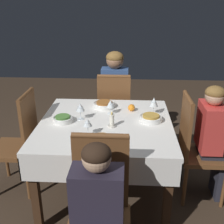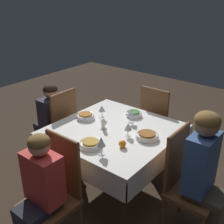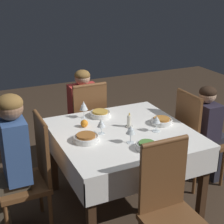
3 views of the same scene
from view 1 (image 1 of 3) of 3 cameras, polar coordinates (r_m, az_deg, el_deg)
name	(u,v)px [view 1 (image 1 of 3)]	position (r m, az deg, el deg)	size (l,w,h in m)	color
ground_plane	(106,192)	(2.79, -1.18, -15.94)	(8.00, 8.00, 0.00)	#3D2D21
dining_table	(106,131)	(2.44, -1.30, -3.93)	(1.13, 1.13, 0.74)	white
chair_east	(114,111)	(3.21, 0.45, 0.20)	(0.39, 0.39, 0.97)	brown
chair_south	(195,145)	(2.59, 16.60, -6.51)	(0.39, 0.39, 0.97)	brown
chair_west	(100,206)	(1.85, -2.53, -18.49)	(0.39, 0.39, 0.97)	brown
chair_north	(20,140)	(2.71, -18.19, -5.41)	(0.39, 0.39, 0.97)	brown
person_adult_denim	(115,94)	(3.30, 0.60, 3.61)	(0.34, 0.30, 1.18)	#4C4233
person_child_red	(215,139)	(2.60, 20.24, -5.24)	(0.30, 0.33, 1.06)	#282833
person_child_dark	(97,221)	(1.70, -3.15, -21.18)	(0.33, 0.30, 1.01)	#282833
bowl_east	(104,104)	(2.72, -1.61, 1.55)	(0.21, 0.21, 0.06)	white
wine_glass_east	(110,104)	(2.54, -0.31, 1.58)	(0.07, 0.07, 0.13)	white
bowl_south	(151,118)	(2.43, 7.91, -1.20)	(0.20, 0.20, 0.06)	white
wine_glass_south	(154,102)	(2.54, 8.50, 1.94)	(0.08, 0.08, 0.16)	white
bowl_west	(102,140)	(2.05, -2.05, -5.75)	(0.19, 0.19, 0.06)	white
wine_glass_west	(88,123)	(2.14, -4.99, -2.27)	(0.07, 0.07, 0.14)	white
bowl_north	(63,119)	(2.43, -9.97, -1.39)	(0.17, 0.17, 0.06)	white
wine_glass_north	(80,108)	(2.43, -6.46, 0.90)	(0.08, 0.08, 0.15)	white
candle_centerpiece	(112,121)	(2.30, -0.03, -1.93)	(0.07, 0.07, 0.13)	beige
orange_fruit	(131,108)	(2.63, 3.97, 0.89)	(0.07, 0.07, 0.07)	orange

